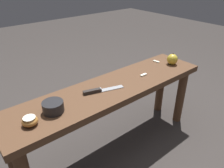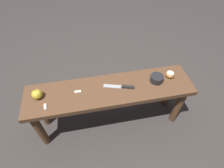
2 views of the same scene
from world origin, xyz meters
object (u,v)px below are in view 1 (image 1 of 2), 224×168
knife (98,91)px  wooden_bench (112,99)px  apple_cut (30,121)px  apple_whole (172,59)px  bowl (53,107)px

knife → wooden_bench: bearing=14.8°
knife → apple_cut: (-0.41, -0.04, 0.01)m
apple_whole → apple_cut: (-1.06, -0.02, -0.02)m
apple_cut → bowl: 0.13m
wooden_bench → bowl: (-0.39, -0.01, 0.12)m
apple_cut → bowl: bowl is taller
knife → apple_cut: bearing=-157.3°
apple_whole → wooden_bench: bearing=177.9°
wooden_bench → apple_whole: 0.56m
bowl → wooden_bench: bearing=2.0°
wooden_bench → apple_cut: (-0.51, -0.04, 0.11)m
knife → apple_cut: apple_cut is taller
bowl → knife: bearing=3.4°
knife → apple_whole: 0.65m
apple_cut → wooden_bench: bearing=4.5°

